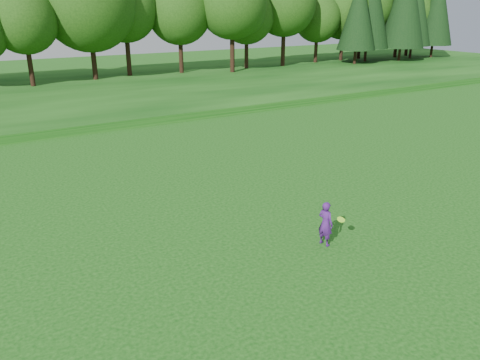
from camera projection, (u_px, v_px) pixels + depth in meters
ground at (301, 245)px, 16.15m from camera, size 140.00×140.00×0.00m
berm at (74, 92)px, 43.35m from camera, size 130.00×30.00×0.60m
walking_path at (121, 126)px, 32.20m from camera, size 130.00×1.60×0.04m
treeline at (54, 3)px, 43.84m from camera, size 104.00×7.00×15.00m
woman at (326, 224)px, 15.94m from camera, size 0.60×0.95×1.59m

